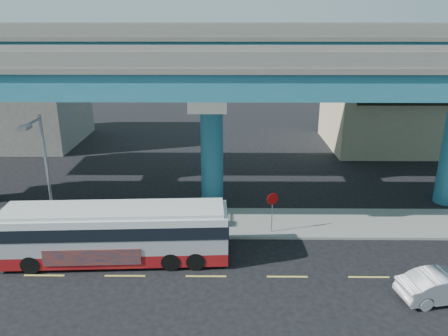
{
  "coord_description": "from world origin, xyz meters",
  "views": [
    {
      "loc": [
        1.06,
        -18.82,
        12.07
      ],
      "look_at": [
        0.85,
        4.0,
        4.16
      ],
      "focal_mm": 35.0,
      "sensor_mm": 36.0,
      "label": 1
    }
  ],
  "objects_px": {
    "sedan": "(444,286)",
    "street_lamp": "(41,161)",
    "transit_bus": "(116,232)",
    "stop_sign": "(272,204)"
  },
  "relations": [
    {
      "from": "stop_sign",
      "to": "transit_bus",
      "type": "bearing_deg",
      "value": -160.32
    },
    {
      "from": "sedan",
      "to": "stop_sign",
      "type": "relative_size",
      "value": 1.77
    },
    {
      "from": "sedan",
      "to": "street_lamp",
      "type": "distance_m",
      "value": 20.92
    },
    {
      "from": "sedan",
      "to": "stop_sign",
      "type": "xyz_separation_m",
      "value": [
        -7.14,
        6.19,
        1.23
      ]
    },
    {
      "from": "sedan",
      "to": "transit_bus",
      "type": "bearing_deg",
      "value": 67.48
    },
    {
      "from": "transit_bus",
      "to": "street_lamp",
      "type": "xyz_separation_m",
      "value": [
        -4.31,
        2.24,
        3.11
      ]
    },
    {
      "from": "transit_bus",
      "to": "street_lamp",
      "type": "bearing_deg",
      "value": 149.73
    },
    {
      "from": "transit_bus",
      "to": "sedan",
      "type": "height_order",
      "value": "transit_bus"
    },
    {
      "from": "sedan",
      "to": "street_lamp",
      "type": "bearing_deg",
      "value": 63.82
    },
    {
      "from": "sedan",
      "to": "stop_sign",
      "type": "distance_m",
      "value": 9.53
    }
  ]
}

